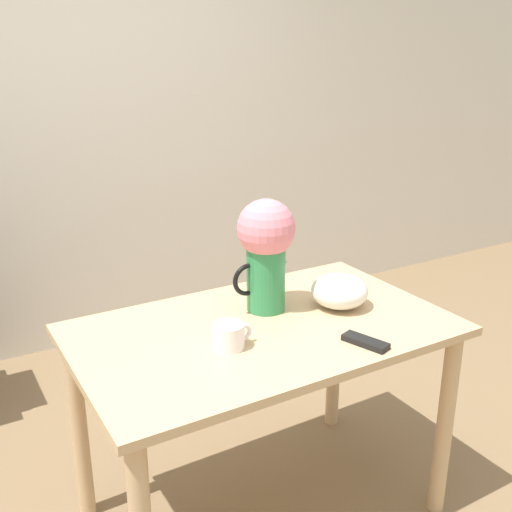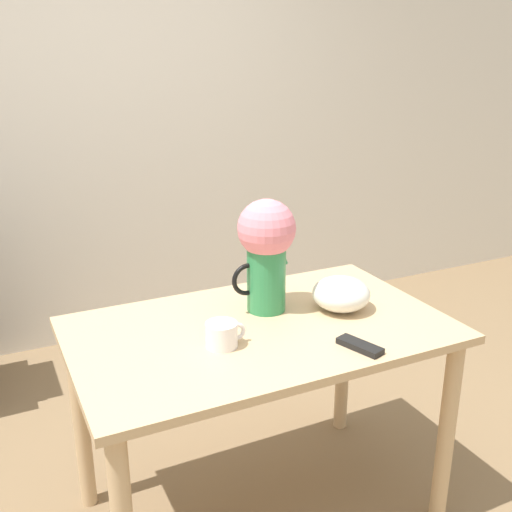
% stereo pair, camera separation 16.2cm
% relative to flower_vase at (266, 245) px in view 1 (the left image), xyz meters
% --- Properties ---
extents(wall_back, '(8.00, 0.05, 2.60)m').
position_rel_flower_vase_xyz_m(wall_back, '(-0.29, 1.67, 0.27)').
color(wall_back, silver).
rests_on(wall_back, ground_plane).
extents(table, '(1.28, 0.78, 0.78)m').
position_rel_flower_vase_xyz_m(table, '(-0.08, -0.12, -0.36)').
color(table, tan).
rests_on(table, ground_plane).
extents(flower_vase, '(0.24, 0.21, 0.41)m').
position_rel_flower_vase_xyz_m(flower_vase, '(0.00, 0.00, 0.00)').
color(flower_vase, '#2D844C').
rests_on(flower_vase, table).
extents(coffee_mug, '(0.13, 0.10, 0.08)m').
position_rel_flower_vase_xyz_m(coffee_mug, '(-0.25, -0.20, -0.21)').
color(coffee_mug, white).
rests_on(coffee_mug, table).
extents(white_bowl, '(0.21, 0.21, 0.12)m').
position_rel_flower_vase_xyz_m(white_bowl, '(0.25, -0.12, -0.19)').
color(white_bowl, silver).
rests_on(white_bowl, table).
extents(remote_control, '(0.10, 0.16, 0.02)m').
position_rel_flower_vase_xyz_m(remote_control, '(0.13, -0.40, -0.24)').
color(remote_control, black).
rests_on(remote_control, table).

